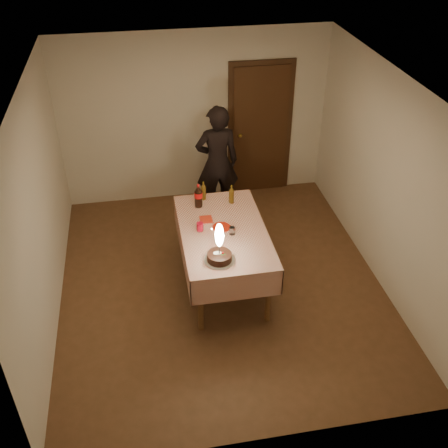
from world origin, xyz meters
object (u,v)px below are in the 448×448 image
Objects in this scene: cola_bottle at (198,196)px; photographer at (217,162)px; red_plate at (221,227)px; amber_bottle_right at (231,195)px; dining_table at (223,237)px; amber_bottle_left at (203,191)px; birthday_cake at (219,252)px; red_cup at (200,227)px; clear_cup at (232,231)px.

photographer is (0.42, 1.06, -0.12)m from cola_bottle.
cola_bottle is at bearing 111.67° from red_plate.
photographer is at bearing 68.54° from cola_bottle.
amber_bottle_right is at bearing 1.86° from cola_bottle.
dining_table is 0.77m from amber_bottle_left.
photographer is at bearing 90.46° from amber_bottle_right.
birthday_cake is 1.20m from amber_bottle_right.
red_plate is at bearing 103.78° from dining_table.
red_cup is at bearing -177.47° from red_plate.
birthday_cake is 4.84× the size of red_cup.
amber_bottle_right is (0.34, -0.15, 0.00)m from amber_bottle_left.
red_plate is at bearing -68.33° from cola_bottle.
cola_bottle reaches higher than clear_cup.
red_cup is (-0.27, 0.04, 0.16)m from dining_table.
amber_bottle_left is (-0.22, 0.83, 0.07)m from clear_cup.
photographer is (0.47, 1.59, -0.02)m from red_cup.
birthday_cake is 2.22m from photographer.
birthday_cake is 0.62m from red_cup.
amber_bottle_left reaches higher than red_cup.
dining_table is at bearing 132.01° from clear_cup.
amber_bottle_left is 0.96m from photographer.
red_plate is 0.27m from red_cup.
cola_bottle is (-0.20, 0.51, 0.15)m from red_plate.
dining_table is 6.75× the size of amber_bottle_right.
amber_bottle_left is 0.15× the size of photographer.
amber_bottle_right is at bearing 48.14° from red_cup.
clear_cup reaches higher than dining_table.
red_plate is (0.13, 0.62, -0.11)m from birthday_cake.
cola_bottle is (-0.22, 0.57, 0.26)m from dining_table.
amber_bottle_right is (0.12, 0.68, 0.07)m from clear_cup.
red_cup is at bearing -131.86° from amber_bottle_right.
clear_cup reaches higher than red_plate.
birthday_cake is (-0.14, -0.56, 0.23)m from dining_table.
red_cup reaches higher than clear_cup.
dining_table is 17.20× the size of red_cup.
amber_bottle_left reaches higher than red_plate.
dining_table is 3.56× the size of birthday_cake.
red_cup is 1.66m from photographer.
photographer is (0.21, 1.58, 0.03)m from red_plate.
red_plate is 0.19m from clear_cup.
clear_cup is at bearing -100.06° from amber_bottle_right.
dining_table is 0.99× the size of photographer.
dining_table is 0.32m from red_cup.
dining_table is at bearing -76.22° from red_plate.
cola_bottle is at bearing -118.35° from amber_bottle_left.
birthday_cake is at bearing -101.91° from red_plate.
clear_cup is 0.74m from cola_bottle.
amber_bottle_right is at bearing -23.53° from amber_bottle_left.
amber_bottle_left is 0.37m from amber_bottle_right.
red_plate is 1.59m from photographer.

